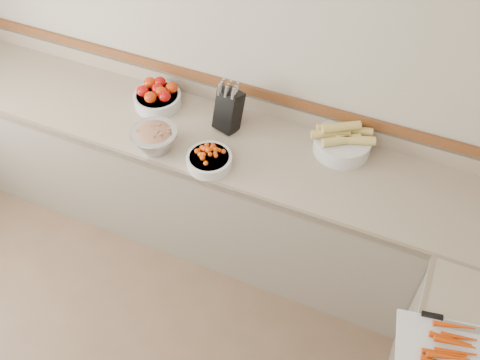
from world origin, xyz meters
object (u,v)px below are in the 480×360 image
at_px(corn_bowl, 342,141).
at_px(rhubarb_bowl, 155,138).
at_px(knife_block, 228,109).
at_px(tomato_bowl, 157,96).
at_px(cutting_board, 448,354).
at_px(cherry_tomato_bowl, 209,159).

distance_m(corn_bowl, rhubarb_bowl, 1.05).
distance_m(knife_block, rhubarb_bowl, 0.45).
xyz_separation_m(tomato_bowl, cutting_board, (1.89, -0.94, -0.05)).
xyz_separation_m(tomato_bowl, corn_bowl, (1.15, 0.06, 0.01)).
xyz_separation_m(knife_block, cutting_board, (1.41, -0.93, -0.11)).
bearing_deg(tomato_bowl, rhubarb_bowl, -62.72).
bearing_deg(corn_bowl, cherry_tomato_bowl, -147.64).
xyz_separation_m(cherry_tomato_bowl, corn_bowl, (0.63, 0.40, 0.02)).
relative_size(corn_bowl, rhubarb_bowl, 1.33).
height_order(tomato_bowl, cherry_tomato_bowl, tomato_bowl).
xyz_separation_m(corn_bowl, cutting_board, (0.75, -1.00, -0.05)).
bearing_deg(cutting_board, tomato_bowl, 153.61).
relative_size(tomato_bowl, corn_bowl, 0.82).
bearing_deg(cutting_board, corn_bowl, 126.78).
xyz_separation_m(knife_block, cherry_tomato_bowl, (0.03, -0.33, -0.09)).
xyz_separation_m(tomato_bowl, cherry_tomato_bowl, (0.51, -0.34, -0.02)).
height_order(knife_block, cutting_board, knife_block).
relative_size(corn_bowl, cutting_board, 0.75).
height_order(corn_bowl, rhubarb_bowl, corn_bowl).
bearing_deg(rhubarb_bowl, knife_block, 47.22).
bearing_deg(rhubarb_bowl, corn_bowl, 22.48).
bearing_deg(corn_bowl, tomato_bowl, -177.00).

